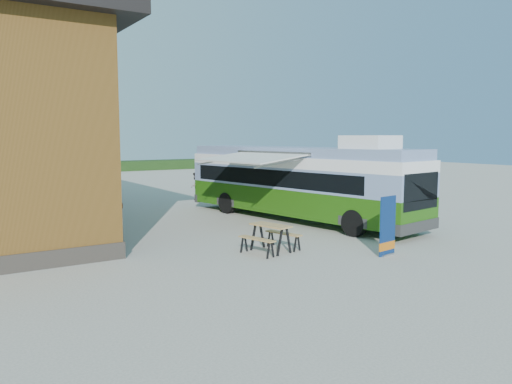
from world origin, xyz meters
TOP-DOWN VIEW (x-y plane):
  - ground at (0.00, 0.00)m, footprint 100.00×100.00m
  - hedge at (8.00, 38.00)m, footprint 40.00×3.00m
  - bus at (2.05, 2.70)m, footprint 4.32×12.09m
  - awning at (-0.19, 2.73)m, footprint 3.26×4.59m
  - banner at (0.37, -3.94)m, footprint 0.79×0.26m
  - picnic_table at (-2.34, -1.65)m, footprint 1.78×1.66m
  - person_a at (-5.70, 3.25)m, footprint 0.79×0.71m
  - person_b at (1.43, 11.48)m, footprint 0.96×0.97m
  - slurry_tanker at (-4.20, 20.88)m, footprint 2.62×5.25m

SIDE VIEW (x-z plane):
  - ground at x=0.00m, z-range 0.00..0.00m
  - hedge at x=8.00m, z-range 0.00..1.00m
  - picnic_table at x=-2.34m, z-range 0.21..1.08m
  - banner at x=0.37m, z-range -0.16..1.65m
  - person_b at x=1.43m, z-range 0.00..1.58m
  - person_a at x=-5.70m, z-range 0.00..1.81m
  - slurry_tanker at x=-4.20m, z-range 0.15..2.16m
  - bus at x=2.05m, z-range -0.08..3.56m
  - awning at x=-0.19m, z-range 2.39..2.91m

